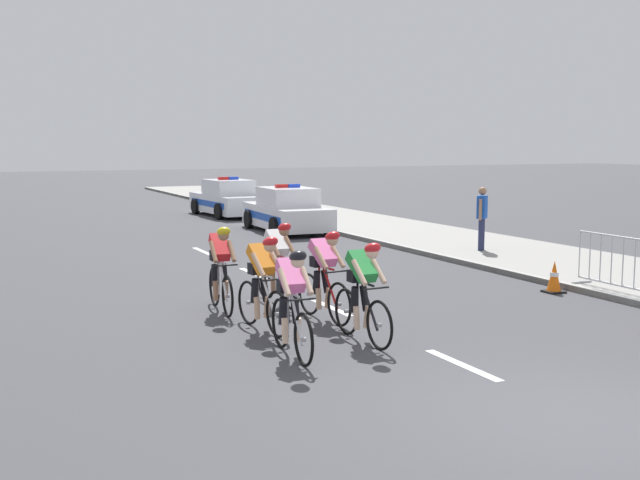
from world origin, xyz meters
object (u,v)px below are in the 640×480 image
crowd_barrier_middle (623,265)px  police_car_second (228,199)px  cyclist_fifth (221,267)px  police_car_nearest (287,211)px  cyclist_fourth (324,274)px  cyclist_lead (292,301)px  cyclist_third (263,282)px  cyclist_second (363,290)px  cyclist_sixth (278,262)px  traffic_cone_near (554,277)px  spectator_closest (482,214)px

crowd_barrier_middle → police_car_second: bearing=94.2°
cyclist_fifth → police_car_nearest: police_car_nearest is taller
cyclist_fourth → police_car_second: (4.49, 18.47, -0.11)m
police_car_second → crowd_barrier_middle: police_car_second is taller
cyclist_fifth → police_car_nearest: size_ratio=0.38×
cyclist_lead → cyclist_third: size_ratio=1.00×
police_car_nearest → police_car_second: (0.00, 6.20, 0.00)m
police_car_second → crowd_barrier_middle: 19.29m
cyclist_lead → crowd_barrier_middle: 7.34m
cyclist_second → police_car_second: (4.58, 19.98, -0.11)m
police_car_nearest → cyclist_sixth: bearing=-113.6°
police_car_nearest → cyclist_fourth: bearing=-110.1°
cyclist_lead → traffic_cone_near: bearing=17.1°
traffic_cone_near → cyclist_sixth: bearing=166.2°
crowd_barrier_middle → cyclist_lead: bearing=-172.1°
cyclist_lead → traffic_cone_near: cyclist_lead is taller
police_car_second → traffic_cone_near: bearing=-87.9°
cyclist_fifth → police_car_nearest: 12.34m
cyclist_third → cyclist_fourth: bearing=11.4°
cyclist_fifth → traffic_cone_near: size_ratio=2.69×
cyclist_sixth → traffic_cone_near: bearing=-13.8°
cyclist_second → police_car_nearest: size_ratio=0.38×
police_car_nearest → crowd_barrier_middle: police_car_nearest is taller
police_car_nearest → crowd_barrier_middle: 13.11m
cyclist_fifth → police_car_second: (5.84, 17.08, -0.11)m
police_car_second → spectator_closest: (2.57, -13.38, 0.40)m
cyclist_sixth → crowd_barrier_middle: (6.12, -2.31, -0.14)m
cyclist_fifth → traffic_cone_near: bearing=-10.2°
police_car_nearest → spectator_closest: bearing=-70.3°
cyclist_fourth → crowd_barrier_middle: cyclist_fourth is taller
cyclist_third → crowd_barrier_middle: bearing=-4.3°
traffic_cone_near → police_car_second: bearing=92.1°
cyclist_fifth → cyclist_fourth: bearing=-46.0°
cyclist_second → crowd_barrier_middle: (6.01, 0.74, -0.14)m
police_car_second → cyclist_fifth: bearing=-108.9°
cyclist_sixth → traffic_cone_near: (5.35, -1.32, -0.48)m
cyclist_second → traffic_cone_near: cyclist_second is taller
cyclist_second → cyclist_fourth: same height
cyclist_second → crowd_barrier_middle: cyclist_second is taller
cyclist_fourth → spectator_closest: spectator_closest is taller
police_car_nearest → crowd_barrier_middle: size_ratio=1.93×
cyclist_third → police_car_second: size_ratio=0.38×
cyclist_sixth → spectator_closest: spectator_closest is taller
cyclist_lead → police_car_nearest: (5.85, 14.05, -0.11)m
crowd_barrier_middle → cyclist_fourth: bearing=172.5°
cyclist_fourth → cyclist_sixth: 1.55m
cyclist_second → cyclist_fifth: bearing=113.3°
cyclist_fourth → cyclist_second: bearing=-93.5°
cyclist_fourth → cyclist_fifth: (-1.34, 1.39, 0.00)m
cyclist_sixth → police_car_nearest: size_ratio=0.38×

